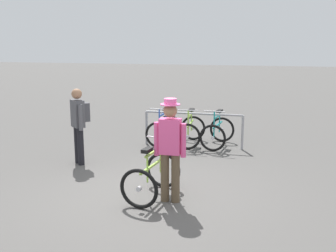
# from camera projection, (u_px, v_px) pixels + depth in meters

# --- Properties ---
(ground_plane) EXTENTS (80.00, 80.00, 0.00)m
(ground_plane) POSITION_uv_depth(u_px,v_px,m) (150.00, 195.00, 6.98)
(ground_plane) COLOR #514F4C
(bike_rack_rail) EXTENTS (2.51, 0.08, 0.88)m
(bike_rack_rail) POSITION_uv_depth(u_px,v_px,m) (193.00, 122.00, 10.10)
(bike_rack_rail) COLOR #99999E
(bike_rack_rail) RESTS_ON ground
(racked_bike_blue) EXTENTS (0.71, 1.12, 0.97)m
(racked_bike_blue) POSITION_uv_depth(u_px,v_px,m) (164.00, 129.00, 10.52)
(racked_bike_blue) COLOR black
(racked_bike_blue) RESTS_ON ground
(racked_bike_lime) EXTENTS (0.72, 1.12, 0.97)m
(racked_bike_lime) POSITION_uv_depth(u_px,v_px,m) (190.00, 131.00, 10.35)
(racked_bike_lime) COLOR black
(racked_bike_lime) RESTS_ON ground
(racked_bike_teal) EXTENTS (0.77, 1.15, 0.97)m
(racked_bike_teal) POSITION_uv_depth(u_px,v_px,m) (218.00, 132.00, 10.18)
(racked_bike_teal) COLOR black
(racked_bike_teal) RESTS_ON ground
(featured_bicycle) EXTENTS (0.78, 1.24, 1.09)m
(featured_bicycle) POSITION_uv_depth(u_px,v_px,m) (155.00, 168.00, 6.91)
(featured_bicycle) COLOR black
(featured_bicycle) RESTS_ON ground
(person_with_featured_bike) EXTENTS (0.53, 0.32, 1.72)m
(person_with_featured_bike) POSITION_uv_depth(u_px,v_px,m) (170.00, 146.00, 6.53)
(person_with_featured_bike) COLOR brown
(person_with_featured_bike) RESTS_ON ground
(pedestrian_with_backpack) EXTENTS (0.47, 0.47, 1.64)m
(pedestrian_with_backpack) POSITION_uv_depth(u_px,v_px,m) (79.00, 121.00, 8.62)
(pedestrian_with_backpack) COLOR black
(pedestrian_with_backpack) RESTS_ON ground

